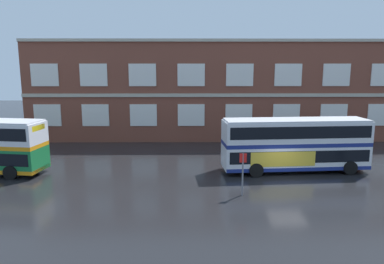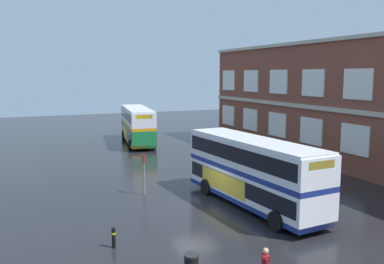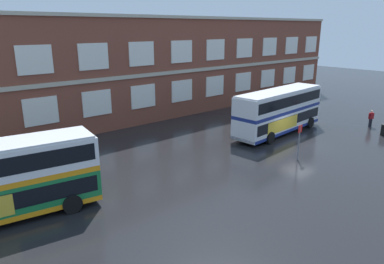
# 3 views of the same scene
# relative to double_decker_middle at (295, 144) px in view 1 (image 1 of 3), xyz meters

# --- Properties ---
(ground_plane) EXTENTS (120.00, 120.00, 0.00)m
(ground_plane) POSITION_rel_double_decker_middle_xyz_m (-1.28, -1.16, -2.15)
(ground_plane) COLOR black
(brick_terminal_building) EXTENTS (50.28, 8.19, 10.76)m
(brick_terminal_building) POSITION_rel_double_decker_middle_xyz_m (-0.32, 14.82, 3.09)
(brick_terminal_building) COLOR brown
(brick_terminal_building) RESTS_ON ground
(double_decker_middle) EXTENTS (11.16, 3.47, 4.07)m
(double_decker_middle) POSITION_rel_double_decker_middle_xyz_m (0.00, 0.00, 0.00)
(double_decker_middle) COLOR silver
(double_decker_middle) RESTS_ON ground
(bus_stand_flag) EXTENTS (0.44, 0.10, 2.70)m
(bus_stand_flag) POSITION_rel_double_decker_middle_xyz_m (-4.77, -5.27, -0.51)
(bus_stand_flag) COLOR slate
(bus_stand_flag) RESTS_ON ground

